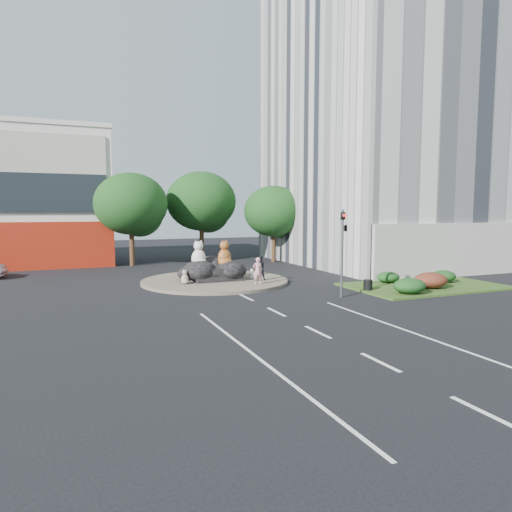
{
  "coord_description": "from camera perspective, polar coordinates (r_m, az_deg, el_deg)",
  "views": [
    {
      "loc": [
        -9.21,
        -19.76,
        4.9
      ],
      "look_at": [
        1.95,
        7.33,
        2.0
      ],
      "focal_mm": 32.0,
      "sensor_mm": 36.0,
      "label": 1
    }
  ],
  "objects": [
    {
      "name": "cat_tabby",
      "position": [
        31.24,
        -3.97,
        0.36
      ],
      "size": [
        1.38,
        1.29,
        1.85
      ],
      "primitive_type": null,
      "rotation": [
        0.0,
        0.0,
        0.35
      ],
      "color": "#B75326",
      "rests_on": "rock_plinth"
    },
    {
      "name": "traffic_light",
      "position": [
        26.07,
        10.93,
        2.74
      ],
      "size": [
        0.44,
        1.24,
        5.0
      ],
      "color": "#595B60",
      "rests_on": "ground"
    },
    {
      "name": "tree_right",
      "position": [
        43.82,
        2.27,
        5.3
      ],
      "size": [
        5.7,
        5.7,
        7.3
      ],
      "color": "#382314",
      "rests_on": "ground"
    },
    {
      "name": "rock_plinth",
      "position": [
        31.44,
        -5.16,
        -2.14
      ],
      "size": [
        3.2,
        2.6,
        0.9
      ],
      "primitive_type": null,
      "color": "black",
      "rests_on": "roundabout_island"
    },
    {
      "name": "street_lamp",
      "position": [
        35.44,
        16.09,
        4.87
      ],
      "size": [
        2.34,
        0.22,
        8.06
      ],
      "color": "#595B60",
      "rests_on": "ground"
    },
    {
      "name": "pedestrian_dark",
      "position": [
        30.96,
        0.47,
        -1.53
      ],
      "size": [
        0.87,
        0.71,
        1.66
      ],
      "primitive_type": "imported",
      "rotation": [
        0.0,
        0.0,
        3.03
      ],
      "color": "black",
      "rests_on": "roundabout_island"
    },
    {
      "name": "litter_bin",
      "position": [
        28.54,
        13.82,
        -3.52
      ],
      "size": [
        0.62,
        0.62,
        0.63
      ],
      "primitive_type": "cylinder",
      "rotation": [
        0.0,
        0.0,
        -0.15
      ],
      "color": "black",
      "rests_on": "grass_verge"
    },
    {
      "name": "pedestrian_pink",
      "position": [
        29.26,
        0.2,
        -1.87
      ],
      "size": [
        0.67,
        0.47,
        1.74
      ],
      "primitive_type": "imported",
      "rotation": [
        0.0,
        0.0,
        3.06
      ],
      "color": "pink",
      "rests_on": "roundabout_island"
    },
    {
      "name": "grass_verge",
      "position": [
        31.49,
        20.37,
        -3.55
      ],
      "size": [
        10.0,
        6.0,
        0.12
      ],
      "primitive_type": "cube",
      "color": "#294316",
      "rests_on": "ground"
    },
    {
      "name": "ground",
      "position": [
        22.35,
        2.55,
        -7.02
      ],
      "size": [
        120.0,
        120.0,
        0.0
      ],
      "primitive_type": "plane",
      "color": "black",
      "rests_on": "ground"
    },
    {
      "name": "kitten_white",
      "position": [
        31.63,
        -0.51,
        -2.22
      ],
      "size": [
        0.49,
        0.44,
        0.73
      ],
      "primitive_type": null,
      "rotation": [
        0.0,
        0.0,
        0.15
      ],
      "color": "beige",
      "rests_on": "roundabout_island"
    },
    {
      "name": "office_tower",
      "position": [
        47.86,
        17.38,
        20.67
      ],
      "size": [
        20.0,
        20.0,
        35.0
      ],
      "primitive_type": "cube",
      "color": "silver",
      "rests_on": "ground"
    },
    {
      "name": "kitten_calico",
      "position": [
        29.85,
        -8.88,
        -2.56
      ],
      "size": [
        0.71,
        0.67,
        0.94
      ],
      "primitive_type": null,
      "rotation": [
        0.0,
        0.0,
        -0.39
      ],
      "color": "beige",
      "rests_on": "roundabout_island"
    },
    {
      "name": "roundabout_island",
      "position": [
        31.52,
        -5.15,
        -3.13
      ],
      "size": [
        10.0,
        10.0,
        0.2
      ],
      "primitive_type": "cylinder",
      "color": "brown",
      "rests_on": "ground"
    },
    {
      "name": "hedge_near_green",
      "position": [
        27.96,
        18.66,
        -3.56
      ],
      "size": [
        2.0,
        1.6,
        0.9
      ],
      "primitive_type": "ellipsoid",
      "color": "#103414",
      "rests_on": "grass_verge"
    },
    {
      "name": "hedge_mid_green",
      "position": [
        33.15,
        22.35,
        -2.36
      ],
      "size": [
        1.8,
        1.44,
        0.81
      ],
      "primitive_type": "ellipsoid",
      "color": "#103414",
      "rests_on": "grass_verge"
    },
    {
      "name": "tree_mid",
      "position": [
        45.52,
        -6.79,
        6.44
      ],
      "size": [
        6.84,
        6.84,
        8.76
      ],
      "color": "#382314",
      "rests_on": "ground"
    },
    {
      "name": "hedge_back_green",
      "position": [
        31.8,
        16.2,
        -2.56
      ],
      "size": [
        1.6,
        1.28,
        0.72
      ],
      "primitive_type": "ellipsoid",
      "color": "#103414",
      "rests_on": "grass_verge"
    },
    {
      "name": "hedge_red",
      "position": [
        30.35,
        20.99,
        -2.84
      ],
      "size": [
        2.2,
        1.76,
        0.99
      ],
      "primitive_type": "ellipsoid",
      "color": "#531916",
      "rests_on": "grass_verge"
    },
    {
      "name": "tree_left",
      "position": [
        42.16,
        -15.29,
        5.93
      ],
      "size": [
        6.46,
        6.46,
        8.27
      ],
      "color": "#382314",
      "rests_on": "ground"
    },
    {
      "name": "cat_white",
      "position": [
        30.85,
        -7.19,
        0.27
      ],
      "size": [
        1.25,
        1.13,
        1.86
      ],
      "primitive_type": null,
      "rotation": [
        0.0,
        0.0,
        -0.15
      ],
      "color": "silver",
      "rests_on": "rock_plinth"
    }
  ]
}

